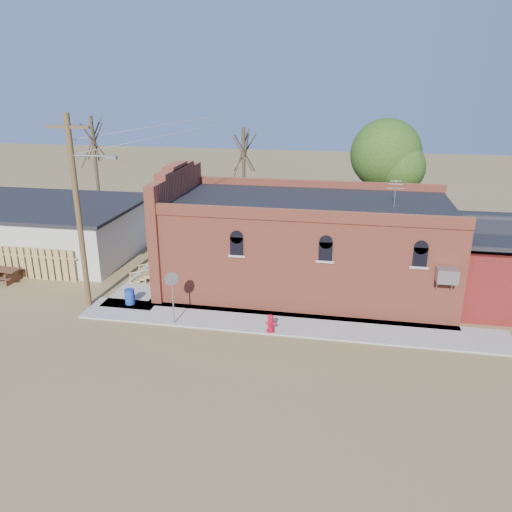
% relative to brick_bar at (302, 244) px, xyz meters
% --- Properties ---
extents(ground, '(120.00, 120.00, 0.00)m').
position_rel_brick_bar_xyz_m(ground, '(-1.64, -5.49, -2.34)').
color(ground, olive).
rests_on(ground, ground).
extents(sidewalk_south, '(19.00, 2.20, 0.08)m').
position_rel_brick_bar_xyz_m(sidewalk_south, '(-0.14, -4.59, -2.30)').
color(sidewalk_south, '#9E9991').
rests_on(sidewalk_south, ground).
extents(sidewalk_west, '(2.60, 10.00, 0.08)m').
position_rel_brick_bar_xyz_m(sidewalk_west, '(-7.94, 0.51, -2.30)').
color(sidewalk_west, '#9E9991').
rests_on(sidewalk_west, ground).
extents(brick_bar, '(16.40, 7.97, 6.30)m').
position_rel_brick_bar_xyz_m(brick_bar, '(0.00, 0.00, 0.00)').
color(brick_bar, '#BA5238').
rests_on(brick_bar, ground).
extents(red_shed, '(5.40, 6.40, 4.30)m').
position_rel_brick_bar_xyz_m(red_shed, '(9.86, 0.01, -0.07)').
color(red_shed, '#5E1C10').
rests_on(red_shed, ground).
extents(wood_fence, '(5.20, 0.10, 1.80)m').
position_rel_brick_bar_xyz_m(wood_fence, '(-14.44, -1.69, -1.44)').
color(wood_fence, '#A6874B').
rests_on(wood_fence, ground).
extents(utility_pole, '(3.12, 0.26, 9.00)m').
position_rel_brick_bar_xyz_m(utility_pole, '(-9.79, -4.29, 2.43)').
color(utility_pole, '#44311B').
rests_on(utility_pole, ground).
extents(tree_bare_near, '(2.80, 2.80, 7.65)m').
position_rel_brick_bar_xyz_m(tree_bare_near, '(-4.64, 7.51, 3.62)').
color(tree_bare_near, '#4C3E2B').
rests_on(tree_bare_near, ground).
extents(tree_bare_far, '(2.80, 2.80, 8.16)m').
position_rel_brick_bar_xyz_m(tree_bare_far, '(-15.64, 8.51, 4.02)').
color(tree_bare_far, '#4C3E2B').
rests_on(tree_bare_far, ground).
extents(tree_leafy, '(4.40, 4.40, 8.15)m').
position_rel_brick_bar_xyz_m(tree_leafy, '(4.36, 8.01, 3.59)').
color(tree_leafy, '#4C3E2B').
rests_on(tree_leafy, ground).
extents(fire_hydrant, '(0.45, 0.41, 0.81)m').
position_rel_brick_bar_xyz_m(fire_hydrant, '(-0.75, -5.50, -1.86)').
color(fire_hydrant, '#A6091F').
rests_on(fire_hydrant, sidewalk_south).
extents(stop_sign, '(0.58, 0.43, 2.47)m').
position_rel_brick_bar_xyz_m(stop_sign, '(-5.09, -5.49, -0.36)').
color(stop_sign, gray).
rests_on(stop_sign, sidewalk_south).
extents(trash_barrel, '(0.53, 0.53, 0.74)m').
position_rel_brick_bar_xyz_m(trash_barrel, '(-7.87, -3.94, -1.89)').
color(trash_barrel, navy).
rests_on(trash_barrel, sidewalk_west).
extents(picnic_table, '(1.78, 1.40, 0.71)m').
position_rel_brick_bar_xyz_m(picnic_table, '(-15.83, -2.29, -1.88)').
color(picnic_table, '#4F301F').
rests_on(picnic_table, ground).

